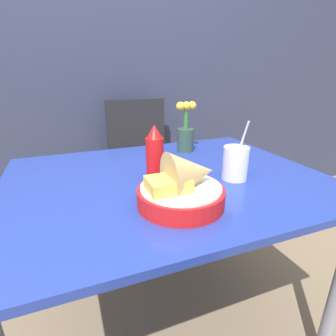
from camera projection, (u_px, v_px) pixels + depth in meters
ground_plane at (167, 322)px, 1.24m from camera, size 12.00×12.00×0.00m
wall_window at (108, 41)px, 1.72m from camera, size 7.00×0.06×2.60m
dining_table at (167, 199)px, 1.02m from camera, size 1.16×0.90×0.74m
chair_far_window at (141, 158)px, 1.79m from camera, size 0.40×0.40×0.94m
food_basket at (184, 186)px, 0.76m from camera, size 0.26×0.26×0.17m
ketchup_bottle at (155, 153)px, 0.95m from camera, size 0.07×0.07×0.20m
drink_cup at (235, 164)px, 0.95m from camera, size 0.09×0.09×0.22m
flower_vase at (186, 132)px, 1.27m from camera, size 0.10×0.08×0.24m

